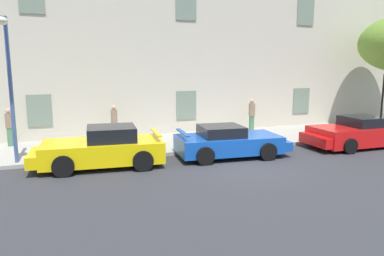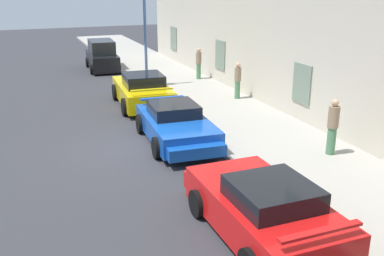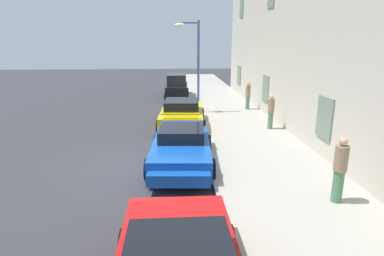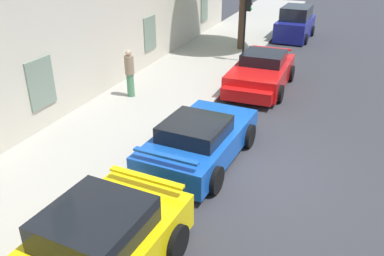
% 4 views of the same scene
% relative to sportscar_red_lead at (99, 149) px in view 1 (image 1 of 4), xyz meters
% --- Properties ---
extents(ground_plane, '(80.00, 80.00, 0.00)m').
position_rel_sportscar_red_lead_xyz_m(ground_plane, '(5.00, -1.78, -0.65)').
color(ground_plane, '#333338').
extents(sidewalk, '(60.00, 4.27, 0.14)m').
position_rel_sportscar_red_lead_xyz_m(sidewalk, '(5.00, 2.80, -0.58)').
color(sidewalk, '#A8A399').
rests_on(sidewalk, ground).
extents(building_facade, '(36.22, 4.16, 11.34)m').
position_rel_sportscar_red_lead_xyz_m(building_facade, '(5.00, 6.76, 5.04)').
color(building_facade, beige).
rests_on(building_facade, ground).
extents(sportscar_red_lead, '(4.81, 2.50, 1.48)m').
position_rel_sportscar_red_lead_xyz_m(sportscar_red_lead, '(0.00, 0.00, 0.00)').
color(sportscar_red_lead, yellow).
rests_on(sportscar_red_lead, ground).
extents(sportscar_yellow_flank, '(4.64, 2.43, 1.29)m').
position_rel_sportscar_red_lead_xyz_m(sportscar_yellow_flank, '(5.24, -0.23, -0.06)').
color(sportscar_yellow_flank, '#144CB2').
rests_on(sportscar_yellow_flank, ground).
extents(sportscar_white_middle, '(4.55, 2.26, 1.38)m').
position_rel_sportscar_red_lead_xyz_m(sportscar_white_middle, '(11.27, -0.48, -0.04)').
color(sportscar_white_middle, red).
rests_on(sportscar_white_middle, ground).
extents(traffic_light, '(0.22, 0.36, 3.13)m').
position_rel_sportscar_red_lead_xyz_m(traffic_light, '(14.43, 0.98, 1.64)').
color(traffic_light, black).
rests_on(traffic_light, sidewalk).
extents(street_lamp, '(0.44, 1.42, 5.23)m').
position_rel_sportscar_red_lead_xyz_m(street_lamp, '(-2.88, 0.63, 3.14)').
color(street_lamp, '#3F5999').
rests_on(street_lamp, sidewalk).
extents(pedestrian_admiring, '(0.42, 0.42, 1.69)m').
position_rel_sportscar_red_lead_xyz_m(pedestrian_admiring, '(-3.47, 4.20, 0.37)').
color(pedestrian_admiring, '#4C7F59').
rests_on(pedestrian_admiring, sidewalk).
extents(pedestrian_strolling, '(0.42, 0.42, 1.66)m').
position_rel_sportscar_red_lead_xyz_m(pedestrian_strolling, '(1.10, 4.22, 0.35)').
color(pedestrian_strolling, '#4C7F59').
rests_on(pedestrian_strolling, sidewalk).
extents(pedestrian_bystander, '(0.47, 0.47, 1.78)m').
position_rel_sportscar_red_lead_xyz_m(pedestrian_bystander, '(8.33, 3.77, 0.40)').
color(pedestrian_bystander, '#4C7F59').
rests_on(pedestrian_bystander, sidewalk).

